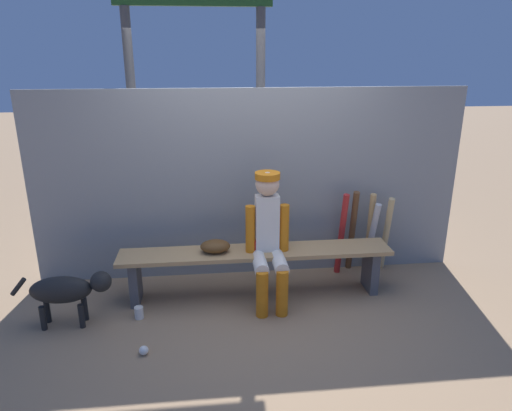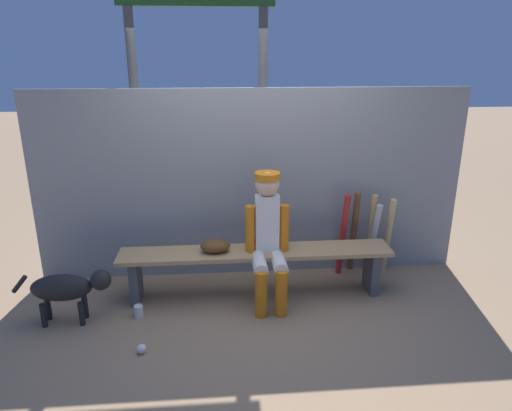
{
  "view_description": "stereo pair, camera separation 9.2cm",
  "coord_description": "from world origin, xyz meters",
  "px_view_note": "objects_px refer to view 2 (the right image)",
  "views": [
    {
      "loc": [
        -0.43,
        -4.02,
        2.29
      ],
      "look_at": [
        0.0,
        0.0,
        0.93
      ],
      "focal_mm": 32.55,
      "sensor_mm": 36.0,
      "label": 1
    },
    {
      "loc": [
        -0.34,
        -4.03,
        2.29
      ],
      "look_at": [
        0.0,
        0.0,
        0.93
      ],
      "focal_mm": 32.55,
      "sensor_mm": 36.0,
      "label": 2
    }
  ],
  "objects_px": {
    "baseball": "(142,349)",
    "cup_on_ground": "(139,311)",
    "cup_on_bench": "(253,245)",
    "dog": "(68,288)",
    "bat_aluminum_silver": "(373,239)",
    "player_seated": "(268,235)",
    "scoreboard": "(202,18)",
    "baseball_glove": "(215,246)",
    "bat_wood_tan": "(371,234)",
    "bat_aluminum_red": "(343,235)",
    "dugout_bench": "(256,260)",
    "bat_wood_dark": "(354,232)",
    "bat_wood_natural": "(388,235)"
  },
  "relations": [
    {
      "from": "dugout_bench",
      "to": "baseball",
      "type": "distance_m",
      "value": 1.34
    },
    {
      "from": "player_seated",
      "to": "cup_on_bench",
      "type": "relative_size",
      "value": 11.28
    },
    {
      "from": "baseball",
      "to": "cup_on_ground",
      "type": "xyz_separation_m",
      "value": [
        -0.1,
        0.54,
        0.02
      ]
    },
    {
      "from": "cup_on_ground",
      "to": "scoreboard",
      "type": "relative_size",
      "value": 0.03
    },
    {
      "from": "cup_on_ground",
      "to": "dog",
      "type": "relative_size",
      "value": 0.13
    },
    {
      "from": "dugout_bench",
      "to": "scoreboard",
      "type": "relative_size",
      "value": 0.69
    },
    {
      "from": "bat_aluminum_silver",
      "to": "cup_on_ground",
      "type": "xyz_separation_m",
      "value": [
        -2.35,
        -0.65,
        -0.35
      ]
    },
    {
      "from": "player_seated",
      "to": "baseball_glove",
      "type": "xyz_separation_m",
      "value": [
        -0.49,
        0.11,
        -0.14
      ]
    },
    {
      "from": "player_seated",
      "to": "cup_on_bench",
      "type": "height_order",
      "value": "player_seated"
    },
    {
      "from": "cup_on_bench",
      "to": "dog",
      "type": "height_order",
      "value": "cup_on_bench"
    },
    {
      "from": "bat_wood_dark",
      "to": "cup_on_ground",
      "type": "bearing_deg",
      "value": -162.0
    },
    {
      "from": "dugout_bench",
      "to": "bat_wood_dark",
      "type": "bearing_deg",
      "value": 20.5
    },
    {
      "from": "dugout_bench",
      "to": "bat_aluminum_silver",
      "type": "distance_m",
      "value": 1.31
    },
    {
      "from": "bat_wood_tan",
      "to": "baseball",
      "type": "height_order",
      "value": "bat_wood_tan"
    },
    {
      "from": "baseball_glove",
      "to": "cup_on_ground",
      "type": "relative_size",
      "value": 2.55
    },
    {
      "from": "dugout_bench",
      "to": "baseball_glove",
      "type": "height_order",
      "value": "baseball_glove"
    },
    {
      "from": "bat_wood_tan",
      "to": "scoreboard",
      "type": "bearing_deg",
      "value": 155.93
    },
    {
      "from": "baseball_glove",
      "to": "bat_aluminum_red",
      "type": "xyz_separation_m",
      "value": [
        1.32,
        0.35,
        -0.08
      ]
    },
    {
      "from": "bat_wood_natural",
      "to": "scoreboard",
      "type": "height_order",
      "value": "scoreboard"
    },
    {
      "from": "dugout_bench",
      "to": "player_seated",
      "type": "distance_m",
      "value": 0.34
    },
    {
      "from": "baseball_glove",
      "to": "dog",
      "type": "bearing_deg",
      "value": -165.26
    },
    {
      "from": "bat_aluminum_red",
      "to": "bat_wood_tan",
      "type": "relative_size",
      "value": 1.03
    },
    {
      "from": "bat_wood_tan",
      "to": "dog",
      "type": "height_order",
      "value": "bat_wood_tan"
    },
    {
      "from": "bat_aluminum_red",
      "to": "cup_on_ground",
      "type": "bearing_deg",
      "value": -162.17
    },
    {
      "from": "bat_wood_dark",
      "to": "baseball",
      "type": "bearing_deg",
      "value": -148.82
    },
    {
      "from": "bat_wood_tan",
      "to": "cup_on_bench",
      "type": "xyz_separation_m",
      "value": [
        -1.28,
        -0.4,
        0.09
      ]
    },
    {
      "from": "bat_wood_natural",
      "to": "dog",
      "type": "xyz_separation_m",
      "value": [
        -3.09,
        -0.71,
        -0.09
      ]
    },
    {
      "from": "player_seated",
      "to": "bat_wood_natural",
      "type": "distance_m",
      "value": 1.43
    },
    {
      "from": "scoreboard",
      "to": "baseball_glove",
      "type": "bearing_deg",
      "value": -86.33
    },
    {
      "from": "baseball_glove",
      "to": "scoreboard",
      "type": "height_order",
      "value": "scoreboard"
    },
    {
      "from": "cup_on_bench",
      "to": "player_seated",
      "type": "bearing_deg",
      "value": -38.33
    },
    {
      "from": "bat_wood_natural",
      "to": "cup_on_ground",
      "type": "height_order",
      "value": "bat_wood_natural"
    },
    {
      "from": "cup_on_bench",
      "to": "bat_wood_dark",
      "type": "bearing_deg",
      "value": 20.34
    },
    {
      "from": "player_seated",
      "to": "scoreboard",
      "type": "relative_size",
      "value": 0.33
    },
    {
      "from": "bat_aluminum_red",
      "to": "bat_aluminum_silver",
      "type": "xyz_separation_m",
      "value": [
        0.33,
        0.0,
        -0.05
      ]
    },
    {
      "from": "dugout_bench",
      "to": "baseball",
      "type": "relative_size",
      "value": 35.03
    },
    {
      "from": "cup_on_ground",
      "to": "scoreboard",
      "type": "height_order",
      "value": "scoreboard"
    },
    {
      "from": "player_seated",
      "to": "cup_on_ground",
      "type": "bearing_deg",
      "value": -170.88
    },
    {
      "from": "baseball_glove",
      "to": "dog",
      "type": "distance_m",
      "value": 1.33
    },
    {
      "from": "dugout_bench",
      "to": "scoreboard",
      "type": "distance_m",
      "value": 2.56
    },
    {
      "from": "bat_wood_dark",
      "to": "bat_wood_natural",
      "type": "height_order",
      "value": "bat_wood_dark"
    },
    {
      "from": "cup_on_ground",
      "to": "bat_wood_tan",
      "type": "bearing_deg",
      "value": 16.59
    },
    {
      "from": "bat_aluminum_silver",
      "to": "bat_aluminum_red",
      "type": "bearing_deg",
      "value": -179.49
    },
    {
      "from": "dugout_bench",
      "to": "dog",
      "type": "bearing_deg",
      "value": -168.58
    },
    {
      "from": "baseball_glove",
      "to": "bat_wood_tan",
      "type": "height_order",
      "value": "bat_wood_tan"
    },
    {
      "from": "baseball_glove",
      "to": "baseball",
      "type": "relative_size",
      "value": 3.78
    },
    {
      "from": "baseball_glove",
      "to": "bat_wood_dark",
      "type": "relative_size",
      "value": 0.3
    },
    {
      "from": "bat_aluminum_red",
      "to": "player_seated",
      "type": "bearing_deg",
      "value": -151.1
    },
    {
      "from": "dog",
      "to": "scoreboard",
      "type": "bearing_deg",
      "value": 51.34
    },
    {
      "from": "bat_aluminum_red",
      "to": "cup_on_ground",
      "type": "distance_m",
      "value": 2.16
    }
  ]
}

